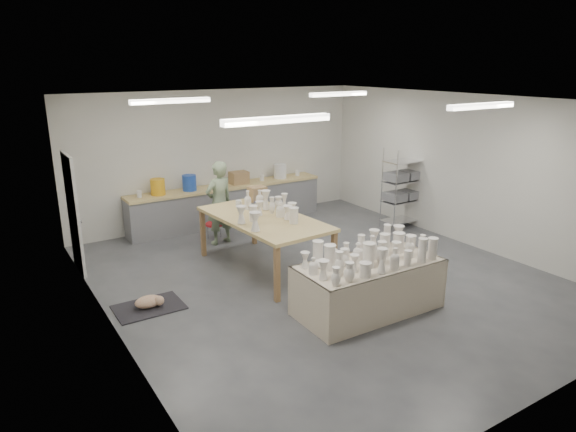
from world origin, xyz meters
TOP-DOWN VIEW (x-y plane):
  - room at (-0.11, 0.08)m, footprint 8.00×8.02m
  - back_counter at (-0.01, 3.68)m, footprint 4.60×0.60m
  - wire_shelf at (3.20, 1.40)m, footprint 0.88×0.48m
  - drying_table at (-0.15, -1.35)m, footprint 2.19×1.07m
  - work_table at (-0.59, 0.98)m, footprint 1.47×2.67m
  - rug at (-2.90, 0.49)m, footprint 1.00×0.70m
  - cat at (-2.88, 0.47)m, footprint 0.46×0.36m
  - potter at (-0.73, 2.56)m, footprint 0.69×0.53m
  - red_stool at (-0.73, 2.83)m, footprint 0.47×0.47m

SIDE VIEW (x-z plane):
  - rug at x=-2.90m, z-range 0.00..0.02m
  - cat at x=-2.88m, z-range 0.02..0.20m
  - red_stool at x=-0.73m, z-range 0.14..0.50m
  - drying_table at x=-0.15m, z-range -0.13..1.01m
  - back_counter at x=-0.01m, z-range -0.13..1.11m
  - potter at x=-0.73m, z-range 0.00..1.71m
  - wire_shelf at x=3.20m, z-range 0.02..1.82m
  - work_table at x=-0.59m, z-range 0.31..1.64m
  - room at x=-0.11m, z-range 0.56..3.56m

